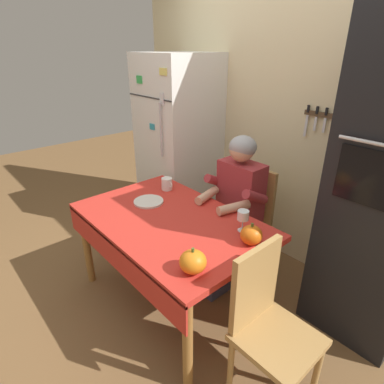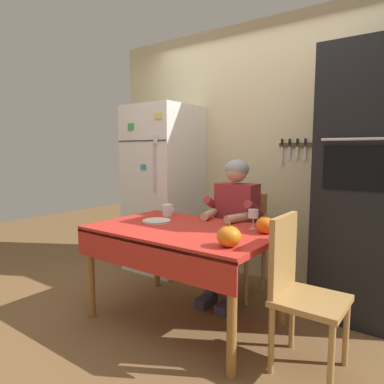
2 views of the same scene
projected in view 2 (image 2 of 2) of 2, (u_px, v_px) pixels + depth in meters
name	position (u px, v px, depth m)	size (l,w,h in m)	color
ground_plane	(177.00, 325.00, 2.65)	(10.00, 10.00, 0.00)	brown
back_wall_assembly	(263.00, 153.00, 3.55)	(3.70, 0.13, 2.60)	beige
refrigerator	(164.00, 189.00, 3.87)	(0.68, 0.71, 1.80)	white
wall_oven	(361.00, 185.00, 2.71)	(0.60, 0.64, 2.10)	black
dining_table	(183.00, 239.00, 2.63)	(1.40, 0.90, 0.74)	#9E6B33
chair_behind_person	(243.00, 238.00, 3.23)	(0.40, 0.40, 0.93)	tan
seated_person	(233.00, 217.00, 3.05)	(0.47, 0.55, 1.25)	#38384C
chair_right_side	(298.00, 285.00, 2.10)	(0.40, 0.40, 0.93)	tan
coffee_mug	(168.00, 210.00, 3.11)	(0.12, 0.09, 0.10)	white
wine_glass	(253.00, 215.00, 2.57)	(0.08, 0.08, 0.15)	white
pumpkin_large	(229.00, 236.00, 2.11)	(0.15, 0.15, 0.15)	orange
pumpkin_medium	(266.00, 225.00, 2.44)	(0.14, 0.14, 0.14)	orange
serving_tray	(157.00, 221.00, 2.84)	(0.23, 0.23, 0.02)	silver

